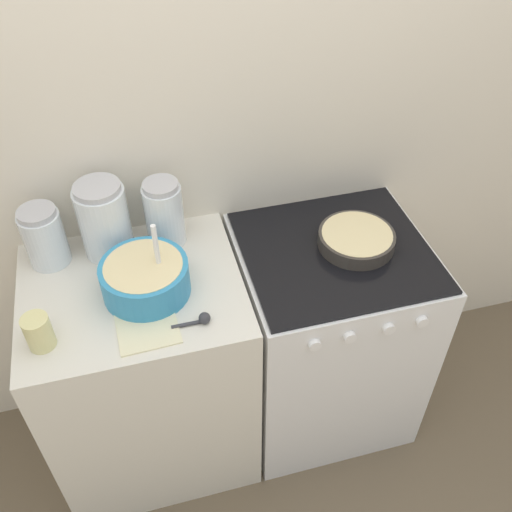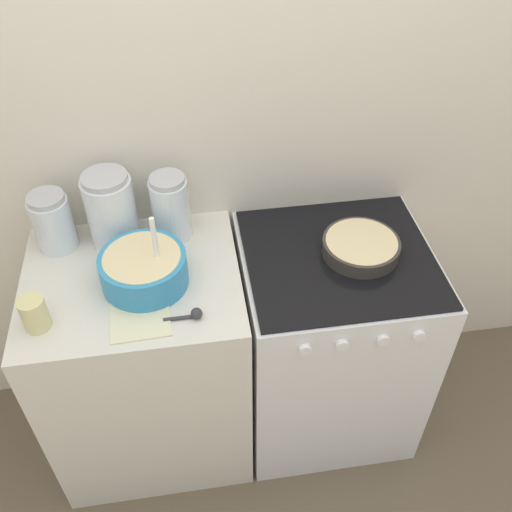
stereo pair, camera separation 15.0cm
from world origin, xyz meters
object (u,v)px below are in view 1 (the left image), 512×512
stove (325,335)px  mixing_bowl (145,277)px  baking_pan (356,239)px  tin_can (39,332)px  storage_jar_right (165,217)px  storage_jar_left (45,240)px  storage_jar_middle (105,224)px

stove → mixing_bowl: (-0.65, -0.03, 0.52)m
mixing_bowl → baking_pan: bearing=2.7°
mixing_bowl → tin_can: size_ratio=2.49×
baking_pan → storage_jar_right: (-0.62, 0.19, 0.07)m
storage_jar_left → storage_jar_right: bearing=0.0°
stove → mixing_bowl: mixing_bowl is taller
stove → mixing_bowl: bearing=-177.5°
baking_pan → storage_jar_right: bearing=162.6°
baking_pan → storage_jar_middle: bearing=166.6°
stove → storage_jar_left: 1.10m
stove → storage_jar_left: bearing=168.0°
stove → tin_can: (-0.96, -0.16, 0.51)m
storage_jar_middle → storage_jar_right: size_ratio=1.12×
mixing_bowl → storage_jar_left: mixing_bowl is taller
storage_jar_right → tin_can: bearing=-138.9°
storage_jar_right → storage_jar_middle: bearing=180.0°
baking_pan → tin_can: (-1.04, -0.17, 0.03)m
baking_pan → tin_can: size_ratio=2.37×
stove → tin_can: bearing=-170.4°
mixing_bowl → storage_jar_left: bearing=142.0°
stove → storage_jar_middle: bearing=164.9°
stove → mixing_bowl: 0.83m
storage_jar_right → stove: bearing=-20.1°
stove → tin_can: tin_can is taller
stove → baking_pan: bearing=4.1°
baking_pan → tin_can: bearing=-170.8°
storage_jar_right → tin_can: size_ratio=2.18×
storage_jar_middle → mixing_bowl: bearing=-67.0°
mixing_bowl → tin_can: mixing_bowl is taller
storage_jar_right → storage_jar_left: bearing=180.0°
storage_jar_middle → tin_can: size_ratio=2.43×
storage_jar_left → baking_pan: bearing=-10.9°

